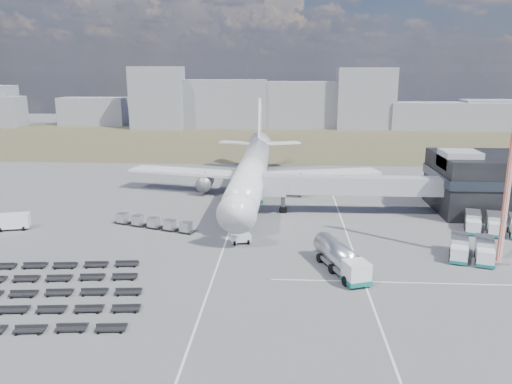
{
  "coord_description": "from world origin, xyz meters",
  "views": [
    {
      "loc": [
        6.52,
        -63.3,
        24.48
      ],
      "look_at": [
        1.55,
        19.14,
        4.0
      ],
      "focal_mm": 35.0,
      "sensor_mm": 36.0,
      "label": 1
    }
  ],
  "objects": [
    {
      "name": "ground",
      "position": [
        0.0,
        0.0,
        0.0
      ],
      "size": [
        420.0,
        420.0,
        0.0
      ],
      "primitive_type": "plane",
      "color": "#565659",
      "rests_on": "ground"
    },
    {
      "name": "grass_strip",
      "position": [
        0.0,
        110.0,
        0.01
      ],
      "size": [
        420.0,
        90.0,
        0.01
      ],
      "primitive_type": "cube",
      "color": "brown",
      "rests_on": "ground"
    },
    {
      "name": "lane_markings",
      "position": [
        9.77,
        3.0,
        0.01
      ],
      "size": [
        47.12,
        110.0,
        0.01
      ],
      "color": "silver",
      "rests_on": "ground"
    },
    {
      "name": "jet_bridge",
      "position": [
        15.9,
        20.42,
        5.05
      ],
      "size": [
        30.3,
        3.8,
        7.05
      ],
      "color": "#939399",
      "rests_on": "ground"
    },
    {
      "name": "airliner",
      "position": [
        0.0,
        32.38,
        5.29
      ],
      "size": [
        51.59,
        64.53,
        17.62
      ],
      "color": "silver",
      "rests_on": "ground"
    },
    {
      "name": "skyline",
      "position": [
        -9.44,
        149.63,
        8.81
      ],
      "size": [
        309.17,
        23.48,
        25.39
      ],
      "color": "gray",
      "rests_on": "ground"
    },
    {
      "name": "fuel_tanker",
      "position": [
        13.48,
        -5.14,
        1.78
      ],
      "size": [
        6.3,
        11.28,
        3.55
      ],
      "rotation": [
        0.0,
        0.0,
        0.34
      ],
      "color": "silver",
      "rests_on": "ground"
    },
    {
      "name": "pushback_tug",
      "position": [
        0.22,
        4.41,
        0.67
      ],
      "size": [
        3.22,
        2.39,
        1.34
      ],
      "primitive_type": "cube",
      "rotation": [
        0.0,
        0.0,
        0.3
      ],
      "color": "silver",
      "rests_on": "ground"
    },
    {
      "name": "utility_van",
      "position": [
        -35.81,
        8.65,
        1.25
      ],
      "size": [
        5.17,
        3.38,
        2.5
      ],
      "primitive_type": "cube",
      "rotation": [
        0.0,
        0.0,
        0.28
      ],
      "color": "silver",
      "rests_on": "ground"
    },
    {
      "name": "catering_truck",
      "position": [
        0.58,
        29.08,
        1.46
      ],
      "size": [
        3.75,
        6.62,
        2.86
      ],
      "rotation": [
        0.0,
        0.0,
        0.2
      ],
      "color": "silver",
      "rests_on": "ground"
    },
    {
      "name": "service_trucks_near",
      "position": [
        31.17,
        0.14,
        1.39
      ],
      "size": [
        7.01,
        7.69,
        2.56
      ],
      "rotation": [
        0.0,
        0.0,
        -0.31
      ],
      "color": "silver",
      "rests_on": "ground"
    },
    {
      "name": "service_trucks_far",
      "position": [
        38.59,
        11.49,
        1.39
      ],
      "size": [
        9.89,
        8.54,
        2.55
      ],
      "rotation": [
        0.0,
        0.0,
        -0.3
      ],
      "color": "silver",
      "rests_on": "ground"
    },
    {
      "name": "uld_row",
      "position": [
        -14.11,
        10.5,
        0.94
      ],
      "size": [
        13.91,
        6.28,
        1.57
      ],
      "rotation": [
        0.0,
        0.0,
        -0.35
      ],
      "color": "black",
      "rests_on": "ground"
    },
    {
      "name": "baggage_dollies",
      "position": [
        -24.16,
        -14.41,
        0.35
      ],
      "size": [
        31.53,
        20.38,
        0.69
      ],
      "rotation": [
        0.0,
        0.0,
        0.1
      ],
      "color": "black",
      "rests_on": "ground"
    },
    {
      "name": "floodlight_mast",
      "position": [
        34.34,
        -0.84,
        13.61
      ],
      "size": [
        2.59,
        2.1,
        27.16
      ],
      "rotation": [
        0.0,
        0.0,
        -0.31
      ],
      "color": "#D54622",
      "rests_on": "ground"
    }
  ]
}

